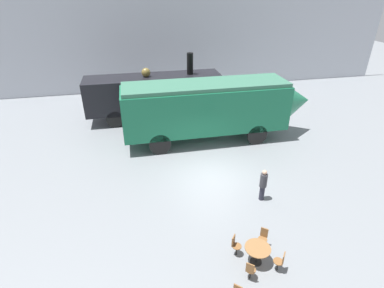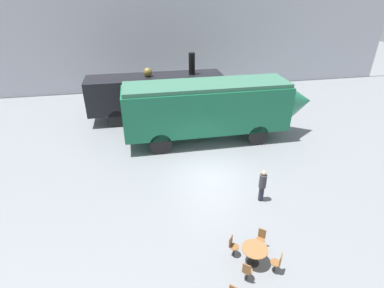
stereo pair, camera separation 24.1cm
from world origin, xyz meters
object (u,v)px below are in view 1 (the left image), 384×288
object	(u,v)px
steam_locomotive	(154,92)
cafe_table_mid	(257,250)
streamlined_locomotive	(218,106)
visitor_person	(263,184)

from	to	relation	value
steam_locomotive	cafe_table_mid	bearing A→B (deg)	-80.96
steam_locomotive	streamlined_locomotive	distance (m)	5.67
streamlined_locomotive	visitor_person	world-z (taller)	streamlined_locomotive
streamlined_locomotive	cafe_table_mid	world-z (taller)	streamlined_locomotive
cafe_table_mid	visitor_person	world-z (taller)	visitor_person
steam_locomotive	cafe_table_mid	distance (m)	14.56
cafe_table_mid	streamlined_locomotive	bearing A→B (deg)	82.13
streamlined_locomotive	visitor_person	bearing A→B (deg)	-87.43
steam_locomotive	visitor_person	world-z (taller)	steam_locomotive
steam_locomotive	cafe_table_mid	size ratio (longest dim) A/B	10.40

